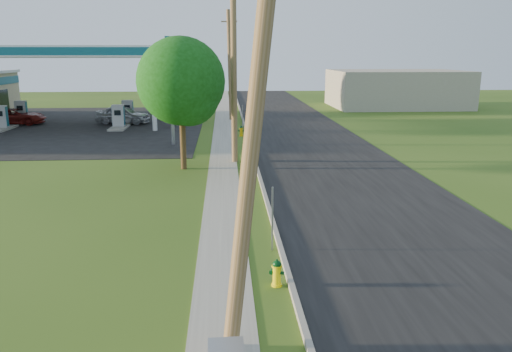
{
  "coord_description": "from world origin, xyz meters",
  "views": [
    {
      "loc": [
        -1.15,
        -9.97,
        5.84
      ],
      "look_at": [
        0.0,
        8.0,
        1.4
      ],
      "focal_mm": 35.0,
      "sensor_mm": 36.0,
      "label": 1
    }
  ],
  "objects": [
    {
      "name": "fuel_pump_se",
      "position": [
        -9.5,
        34.0,
        0.72
      ],
      "size": [
        1.2,
        3.2,
        1.9
      ],
      "color": "gray",
      "rests_on": "ground"
    },
    {
      "name": "curb",
      "position": [
        0.5,
        10.0,
        0.07
      ],
      "size": [
        0.15,
        120.0,
        0.15
      ],
      "primitive_type": "cube",
      "color": "gray",
      "rests_on": "ground"
    },
    {
      "name": "ground_plane",
      "position": [
        0.0,
        0.0,
        0.0
      ],
      "size": [
        140.0,
        140.0,
        0.0
      ],
      "primitive_type": "plane",
      "color": "#2E4F15",
      "rests_on": "ground"
    },
    {
      "name": "sidewalk",
      "position": [
        -1.25,
        10.0,
        0.01
      ],
      "size": [
        1.5,
        120.0,
        0.03
      ],
      "primitive_type": "cube",
      "color": "gray",
      "rests_on": "ground"
    },
    {
      "name": "hydrant_near",
      "position": [
        0.14,
        1.8,
        0.36
      ],
      "size": [
        0.38,
        0.34,
        0.74
      ],
      "color": "yellow",
      "rests_on": "ground"
    },
    {
      "name": "sign_post_near",
      "position": [
        0.25,
        4.2,
        1.0
      ],
      "size": [
        0.05,
        0.04,
        2.0
      ],
      "primitive_type": "cube",
      "color": "gray",
      "rests_on": "ground"
    },
    {
      "name": "fuel_pump_nw",
      "position": [
        -18.5,
        30.0,
        0.72
      ],
      "size": [
        1.2,
        3.2,
        1.9
      ],
      "color": "gray",
      "rests_on": "ground"
    },
    {
      "name": "sign_post_far",
      "position": [
        0.25,
        28.2,
        1.0
      ],
      "size": [
        0.05,
        0.04,
        2.0
      ],
      "primitive_type": "cube",
      "color": "gray",
      "rests_on": "ground"
    },
    {
      "name": "tree_verge",
      "position": [
        -3.18,
        15.4,
        4.31
      ],
      "size": [
        4.41,
        4.41,
        6.69
      ],
      "color": "#3B2B16",
      "rests_on": "ground"
    },
    {
      "name": "hydrant_mid",
      "position": [
        0.05,
        17.19,
        0.35
      ],
      "size": [
        0.37,
        0.33,
        0.72
      ],
      "color": "yellow",
      "rests_on": "ground"
    },
    {
      "name": "utility_pole_mid",
      "position": [
        -0.6,
        17.0,
        4.95
      ],
      "size": [
        1.4,
        0.32,
        9.8
      ],
      "color": "brown",
      "rests_on": "ground"
    },
    {
      "name": "road",
      "position": [
        4.5,
        10.0,
        0.01
      ],
      "size": [
        8.0,
        120.0,
        0.02
      ],
      "primitive_type": "cube",
      "color": "black",
      "rests_on": "ground"
    },
    {
      "name": "gas_canopy",
      "position": [
        -14.0,
        32.0,
        5.9
      ],
      "size": [
        18.18,
        9.18,
        6.4
      ],
      "color": "silver",
      "rests_on": "ground"
    },
    {
      "name": "utility_pole_far",
      "position": [
        -0.6,
        35.0,
        4.8
      ],
      "size": [
        1.4,
        0.32,
        9.5
      ],
      "color": "brown",
      "rests_on": "ground"
    },
    {
      "name": "hydrant_far",
      "position": [
        0.06,
        25.74,
        0.39
      ],
      "size": [
        0.41,
        0.37,
        0.79
      ],
      "color": "gold",
      "rests_on": "ground"
    },
    {
      "name": "forecourt",
      "position": [
        -16.0,
        32.0,
        0.01
      ],
      "size": [
        26.0,
        28.0,
        0.02
      ],
      "primitive_type": "cube",
      "color": "black",
      "rests_on": "ground"
    },
    {
      "name": "fuel_pump_sw",
      "position": [
        -18.5,
        34.0,
        0.72
      ],
      "size": [
        1.2,
        3.2,
        1.9
      ],
      "color": "gray",
      "rests_on": "ground"
    },
    {
      "name": "sign_post_mid",
      "position": [
        0.25,
        16.0,
        1.0
      ],
      "size": [
        0.05,
        0.04,
        2.0
      ],
      "primitive_type": "cube",
      "color": "gray",
      "rests_on": "ground"
    },
    {
      "name": "utility_pole_near",
      "position": [
        -0.6,
        -1.0,
        4.8
      ],
      "size": [
        1.4,
        0.32,
        9.48
      ],
      "color": "brown",
      "rests_on": "ground"
    },
    {
      "name": "price_pylon",
      "position": [
        -4.5,
        22.5,
        5.43
      ],
      "size": [
        0.34,
        2.04,
        6.85
      ],
      "color": "gray",
      "rests_on": "ground"
    },
    {
      "name": "distant_building",
      "position": [
        18.0,
        45.0,
        2.0
      ],
      "size": [
        14.0,
        10.0,
        4.0
      ],
      "primitive_type": "cube",
      "color": "gray",
      "rests_on": "ground"
    },
    {
      "name": "fuel_pump_ne",
      "position": [
        -9.5,
        30.0,
        0.72
      ],
      "size": [
        1.2,
        3.2,
        1.9
      ],
      "color": "gray",
      "rests_on": "ground"
    },
    {
      "name": "car_red",
      "position": [
        -18.64,
        33.08,
        0.66
      ],
      "size": [
        4.82,
        2.29,
        1.33
      ],
      "primitive_type": "imported",
      "rotation": [
        0.0,
        0.0,
        1.59
      ],
      "color": "maroon",
      "rests_on": "ground"
    },
    {
      "name": "car_silver",
      "position": [
        -9.71,
        32.95,
        0.77
      ],
      "size": [
        4.78,
        2.68,
        1.54
      ],
      "primitive_type": "imported",
      "rotation": [
        0.0,
        0.0,
        1.37
      ],
      "color": "#B2B5BA",
      "rests_on": "ground"
    },
    {
      "name": "tree_lot",
      "position": [
        -6.87,
        40.74,
        4.33
      ],
      "size": [
        4.44,
        4.44,
        6.72
      ],
      "color": "#3B2B16",
      "rests_on": "ground"
    }
  ]
}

